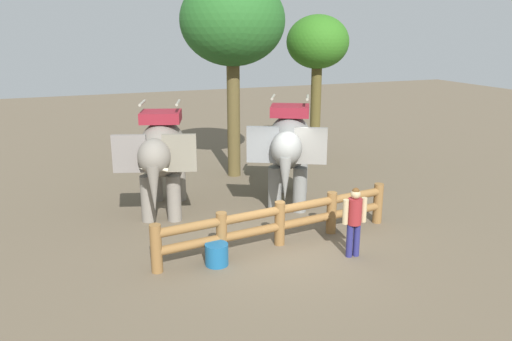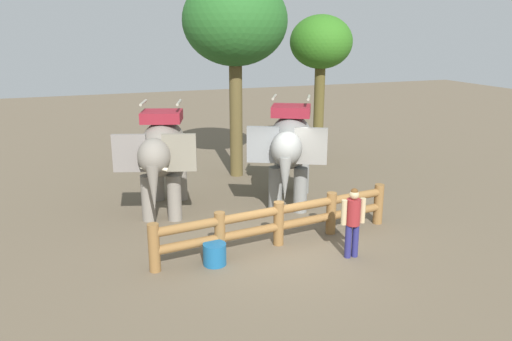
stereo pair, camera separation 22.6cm
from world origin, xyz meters
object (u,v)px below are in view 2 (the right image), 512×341
at_px(elephant_center, 290,145).
at_px(tourist_woman_in_black, 353,218).
at_px(tree_far_left, 235,23).
at_px(elephant_near_left, 162,152).
at_px(tree_back_center, 321,46).
at_px(feed_bucket, 215,254).
at_px(log_fence, 279,220).

height_order(elephant_center, tourist_woman_in_black, elephant_center).
bearing_deg(tree_far_left, elephant_center, -81.38).
bearing_deg(elephant_near_left, elephant_center, -9.10).
bearing_deg(tree_back_center, tourist_woman_in_black, -111.93).
relative_size(elephant_near_left, tree_far_left, 0.55).
bearing_deg(elephant_center, tree_far_left, 98.62).
bearing_deg(elephant_near_left, tree_back_center, 29.65).
relative_size(elephant_near_left, tree_back_center, 0.67).
xyz_separation_m(tourist_woman_in_black, feed_bucket, (-2.93, 0.69, -0.69)).
relative_size(elephant_center, tree_far_left, 0.55).
bearing_deg(log_fence, tree_far_left, 81.35).
bearing_deg(elephant_near_left, log_fence, -56.03).
distance_m(tourist_woman_in_black, feed_bucket, 3.09).
xyz_separation_m(log_fence, elephant_center, (1.39, 2.53, 1.12)).
xyz_separation_m(log_fence, elephant_near_left, (-2.08, 3.09, 1.10)).
bearing_deg(elephant_center, log_fence, -118.76).
distance_m(elephant_near_left, tourist_woman_in_black, 5.47).
bearing_deg(tourist_woman_in_black, log_fence, 136.91).
xyz_separation_m(log_fence, feed_bucket, (-1.68, -0.48, -0.36)).
xyz_separation_m(elephant_center, feed_bucket, (-3.07, -3.02, -1.49)).
relative_size(tree_far_left, tree_back_center, 1.22).
xyz_separation_m(elephant_center, tourist_woman_in_black, (-0.14, -3.71, -0.80)).
height_order(log_fence, tree_back_center, tree_back_center).
bearing_deg(tourist_woman_in_black, elephant_near_left, 128.04).
distance_m(log_fence, elephant_center, 3.10).
distance_m(tree_back_center, feed_bucket, 10.36).
bearing_deg(elephant_center, tree_back_center, 54.29).
bearing_deg(tree_far_left, feed_bucket, -112.10).
xyz_separation_m(elephant_near_left, feed_bucket, (0.40, -3.57, -1.46)).
bearing_deg(elephant_center, elephant_near_left, 170.90).
height_order(elephant_near_left, elephant_center, elephant_center).
bearing_deg(tree_far_left, elephant_near_left, -137.16).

